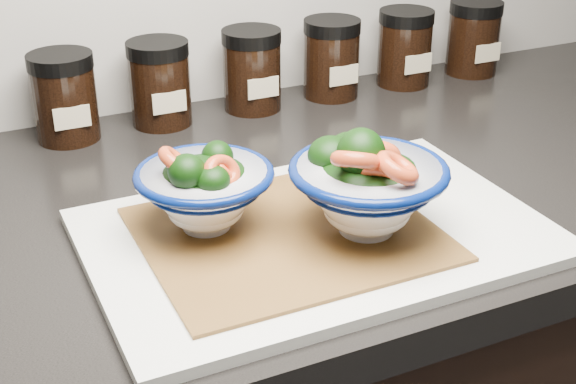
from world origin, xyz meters
name	(u,v)px	position (x,y,z in m)	size (l,w,h in m)	color
countertop	(311,194)	(0.00, 1.45, 0.88)	(3.50, 0.60, 0.04)	black
cutting_board	(316,234)	(-0.06, 1.32, 0.91)	(0.45, 0.30, 0.01)	silver
bamboo_mat	(288,234)	(-0.09, 1.32, 0.91)	(0.28, 0.24, 0.00)	brown
bowl_left	(205,189)	(-0.16, 1.37, 0.96)	(0.14, 0.14, 0.10)	white
bowl_right	(366,185)	(-0.02, 1.30, 0.97)	(0.15, 0.15, 0.11)	white
spice_jar_a	(64,97)	(-0.23, 1.69, 0.96)	(0.08, 0.08, 0.11)	black
spice_jar_b	(160,83)	(-0.10, 1.69, 0.96)	(0.08, 0.08, 0.11)	black
spice_jar_c	(252,70)	(0.03, 1.69, 0.96)	(0.08, 0.08, 0.11)	black
spice_jar_d	(331,58)	(0.15, 1.69, 0.96)	(0.08, 0.08, 0.11)	black
spice_jar_e	(405,48)	(0.28, 1.69, 0.96)	(0.08, 0.08, 0.11)	black
spice_jar_f	(474,38)	(0.40, 1.69, 0.96)	(0.08, 0.08, 0.11)	black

